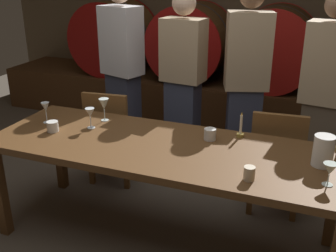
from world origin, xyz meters
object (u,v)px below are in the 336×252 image
object	(u,v)px
wine_barrel_center_left	(192,42)
wine_glass_center_right	(104,105)
wine_glass_far_left	(45,108)
cup_left	(53,126)
chair_right	(277,157)
cup_right	(249,173)
candle_left	(241,130)
wine_glass_far_right	(330,170)
chair_left	(111,132)
dining_table	(163,154)
cup_center	(210,134)
wine_barrel_center_right	(275,47)
guest_center_left	(183,83)
guest_far_right	(324,99)
wine_barrel_far_left	(115,37)
guest_far_left	(122,72)
guest_center_right	(246,83)
pitcher	(323,151)
wine_glass_center_left	(90,113)

from	to	relation	value
wine_barrel_center_left	wine_glass_center_right	size ratio (longest dim) A/B	5.26
wine_glass_far_left	cup_left	world-z (taller)	wine_glass_far_left
chair_right	cup_right	size ratio (longest dim) A/B	10.79
candle_left	wine_glass_far_right	xyz separation A→B (m)	(0.59, -0.49, 0.04)
chair_left	chair_right	distance (m)	1.45
dining_table	cup_center	distance (m)	0.35
candle_left	wine_barrel_center_right	bearing A→B (deg)	91.28
wine_barrel_center_left	chair_right	world-z (taller)	wine_barrel_center_left
wine_barrel_center_left	guest_center_left	bearing A→B (deg)	-75.45
dining_table	guest_far_right	size ratio (longest dim) A/B	1.42
wine_glass_far_left	cup_left	bearing A→B (deg)	-41.31
wine_barrel_center_right	candle_left	xyz separation A→B (m)	(0.05, -2.12, -0.20)
cup_center	cup_left	bearing A→B (deg)	-166.53
chair_left	guest_center_left	distance (m)	0.80
wine_barrel_center_right	chair_left	size ratio (longest dim) A/B	1.06
wine_glass_center_right	cup_left	world-z (taller)	wine_glass_center_right
wine_glass_center_right	dining_table	bearing A→B (deg)	-24.16
wine_barrel_far_left	cup_left	xyz separation A→B (m)	(0.82, -2.51, -0.21)
guest_far_left	guest_center_left	world-z (taller)	guest_far_left
guest_far_right	candle_left	distance (m)	0.91
wine_barrel_center_right	cup_center	xyz separation A→B (m)	(-0.14, -2.24, -0.21)
candle_left	wine_glass_far_left	world-z (taller)	candle_left
guest_center_left	candle_left	world-z (taller)	guest_center_left
chair_left	cup_center	distance (m)	1.15
dining_table	wine_barrel_center_left	bearing A→B (deg)	103.64
chair_left	guest_far_left	xyz separation A→B (m)	(-0.13, 0.51, 0.43)
chair_left	cup_left	bearing A→B (deg)	76.62
guest_far_left	guest_center_right	bearing A→B (deg)	-159.09
cup_center	cup_right	size ratio (longest dim) A/B	1.02
pitcher	wine_glass_far_right	distance (m)	0.24
wine_barrel_far_left	wine_glass_far_left	size ratio (longest dim) A/B	5.77
wine_barrel_center_left	guest_center_left	xyz separation A→B (m)	(0.34, -1.32, -0.14)
dining_table	chair_right	bearing A→B (deg)	43.30
chair_right	wine_glass_far_left	world-z (taller)	wine_glass_far_left
guest_center_left	guest_center_right	xyz separation A→B (m)	(0.57, 0.08, 0.04)
guest_far_left	candle_left	size ratio (longest dim) A/B	9.48
chair_right	chair_left	bearing A→B (deg)	-3.57
wine_glass_center_left	wine_glass_far_right	bearing A→B (deg)	-8.88
wine_barrel_far_left	pitcher	world-z (taller)	wine_barrel_far_left
wine_barrel_center_right	cup_right	size ratio (longest dim) A/B	11.44
chair_right	wine_glass_far_right	distance (m)	0.96
wine_barrel_far_left	dining_table	distance (m)	2.97
dining_table	wine_glass_center_right	world-z (taller)	wine_glass_center_right
wine_barrel_center_left	cup_left	distance (m)	2.53
chair_right	pitcher	distance (m)	0.75
wine_barrel_center_right	wine_glass_center_left	size ratio (longest dim) A/B	6.04
wine_barrel_center_left	dining_table	distance (m)	2.54
guest_center_left	pitcher	xyz separation A→B (m)	(1.25, -1.05, -0.01)
guest_center_left	cup_right	bearing A→B (deg)	128.62
chair_left	guest_center_right	size ratio (longest dim) A/B	0.50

